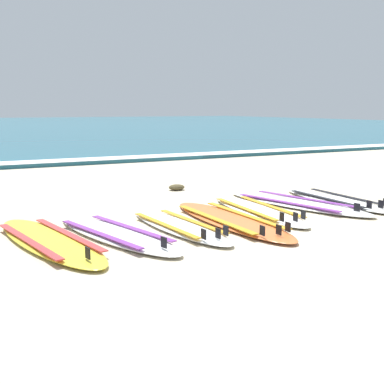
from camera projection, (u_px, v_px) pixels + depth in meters
ground_plane at (253, 217)px, 6.60m from camera, size 80.00×80.00×0.00m
wave_foam_strip at (96, 161)px, 13.09m from camera, size 80.00×0.85×0.11m
surfboard_0 at (49, 240)px, 5.30m from camera, size 1.05×2.54×0.18m
surfboard_1 at (115, 234)px, 5.58m from camera, size 1.11×2.38×0.18m
surfboard_2 at (179, 226)px, 5.94m from camera, size 0.71×2.15×0.18m
surfboard_3 at (230, 220)px, 6.28m from camera, size 0.68×2.58×0.18m
surfboard_4 at (258, 210)px, 6.87m from camera, size 0.73×2.34×0.18m
surfboard_5 at (296, 203)px, 7.38m from camera, size 1.25×2.64×0.18m
surfboard_6 at (336, 200)px, 7.63m from camera, size 0.60×2.28×0.18m
seaweed_clump_near_shoreline at (177, 187)px, 8.75m from camera, size 0.29×0.24×0.10m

